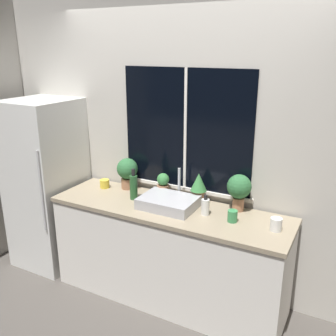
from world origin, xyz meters
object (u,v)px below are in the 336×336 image
potted_plant_far_right (239,188)px  potted_plant_center_right (199,186)px  potted_plant_far_left (127,171)px  bottle_tall (134,187)px  refrigerator (47,184)px  mug_yellow (105,184)px  mug_green (232,216)px  potted_plant_center_left (163,184)px  mug_white (276,224)px  sink (168,202)px  soap_bottle (205,207)px

potted_plant_far_right → potted_plant_center_right: bearing=180.0°
potted_plant_far_left → bottle_tall: bearing=-45.1°
potted_plant_far_right → refrigerator: bearing=-173.8°
bottle_tall → refrigerator: bearing=-179.2°
mug_yellow → mug_green: bearing=-5.7°
bottle_tall → mug_yellow: (-0.40, 0.10, -0.08)m
refrigerator → bottle_tall: bearing=0.8°
potted_plant_far_right → potted_plant_center_left: bearing=180.0°
potted_plant_center_left → mug_green: (0.73, -0.22, -0.06)m
potted_plant_far_left → mug_yellow: bearing=-155.7°
potted_plant_center_right → refrigerator: bearing=-172.4°
mug_white → mug_yellow: (-1.65, 0.12, -0.01)m
bottle_tall → potted_plant_far_left: bearing=134.9°
mug_green → sink: bearing=178.8°
refrigerator → potted_plant_center_left: (1.22, 0.21, 0.14)m
potted_plant_far_right → bottle_tall: potted_plant_far_right is taller
potted_plant_far_left → potted_plant_center_left: (0.38, 0.00, -0.07)m
potted_plant_far_left → mug_white: (1.45, -0.21, -0.12)m
mug_green → mug_white: (0.33, 0.01, 0.00)m
refrigerator → potted_plant_center_right: bearing=7.6°
potted_plant_center_left → mug_white: (1.06, -0.21, -0.06)m
soap_bottle → mug_white: size_ratio=1.72×
potted_plant_far_left → soap_bottle: potted_plant_far_left is taller
potted_plant_far_right → mug_white: potted_plant_far_right is taller
potted_plant_far_left → mug_green: 1.15m
potted_plant_far_left → bottle_tall: potted_plant_far_left is taller
mug_green → mug_white: mug_white is taller
bottle_tall → mug_yellow: 0.42m
potted_plant_far_left → mug_green: potted_plant_far_left is taller
potted_plant_far_left → potted_plant_far_right: (1.09, 0.00, 0.02)m
bottle_tall → mug_white: bearing=-0.8°
bottle_tall → potted_plant_center_right: bearing=20.1°
potted_plant_center_left → mug_green: size_ratio=2.25×
potted_plant_far_left → mug_yellow: size_ratio=3.30×
potted_plant_center_left → potted_plant_center_right: potted_plant_center_right is taller
sink → potted_plant_center_right: sink is taller
refrigerator → sink: 1.39m
potted_plant_far_right → bottle_tall: bearing=-167.6°
potted_plant_center_right → mug_yellow: potted_plant_center_right is taller
mug_yellow → potted_plant_far_left: bearing=24.3°
potted_plant_far_right → soap_bottle: bearing=-135.4°
bottle_tall → potted_plant_center_left: bearing=46.1°
potted_plant_far_left → mug_yellow: potted_plant_far_left is taller
potted_plant_far_left → soap_bottle: 0.91m
refrigerator → mug_white: 2.29m
potted_plant_center_left → mug_yellow: potted_plant_center_left is taller
sink → mug_yellow: 0.77m
soap_bottle → potted_plant_center_right: bearing=126.1°
refrigerator → soap_bottle: bearing=0.2°
refrigerator → mug_yellow: refrigerator is taller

